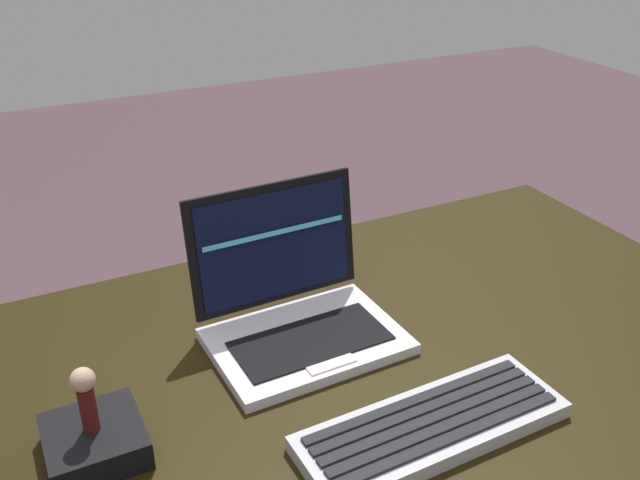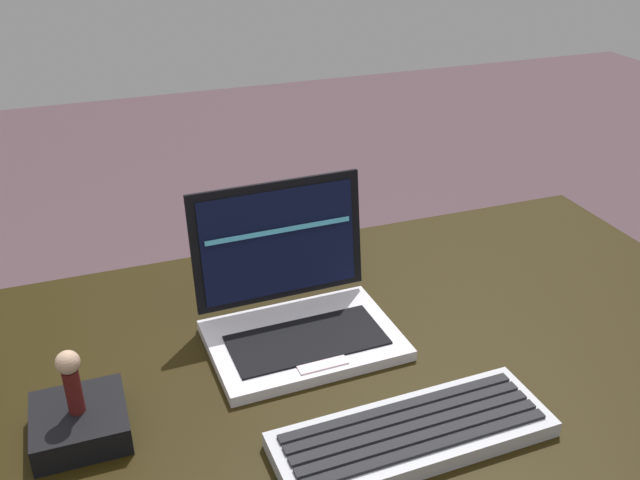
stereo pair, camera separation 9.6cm
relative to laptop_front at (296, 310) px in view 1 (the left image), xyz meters
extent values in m
cube|color=black|center=(0.02, -0.10, -0.06)|extent=(1.31, 0.75, 0.03)
cylinder|color=black|center=(0.61, 0.22, -0.43)|extent=(0.06, 0.06, 0.71)
cube|color=silver|center=(0.00, -0.03, -0.03)|extent=(0.27, 0.19, 0.02)
cube|color=black|center=(0.00, -0.04, -0.03)|extent=(0.22, 0.11, 0.00)
cube|color=silver|center=(0.00, -0.10, -0.03)|extent=(0.07, 0.03, 0.00)
cube|color=black|center=(0.00, 0.07, 0.07)|extent=(0.26, 0.04, 0.18)
cube|color=black|center=(0.00, 0.07, 0.07)|extent=(0.23, 0.03, 0.15)
cube|color=#59CCF2|center=(0.00, 0.06, 0.09)|extent=(0.22, 0.01, 0.01)
cube|color=#B8B9BF|center=(0.06, -0.25, -0.03)|extent=(0.33, 0.12, 0.02)
cube|color=black|center=(0.06, -0.29, -0.02)|extent=(0.31, 0.02, 0.00)
cube|color=black|center=(0.06, -0.27, -0.02)|extent=(0.31, 0.02, 0.00)
cube|color=black|center=(0.06, -0.25, -0.02)|extent=(0.31, 0.02, 0.00)
cube|color=black|center=(0.06, -0.24, -0.02)|extent=(0.31, 0.02, 0.00)
cube|color=black|center=(0.06, -0.22, -0.02)|extent=(0.31, 0.02, 0.00)
cube|color=black|center=(-0.30, -0.11, -0.02)|extent=(0.11, 0.11, 0.04)
cylinder|color=#521412|center=(-0.30, -0.11, 0.02)|extent=(0.02, 0.02, 0.06)
sphere|color=tan|center=(-0.30, -0.11, 0.06)|extent=(0.03, 0.03, 0.03)
camera|label=1|loc=(-0.35, -0.77, 0.55)|focal=39.76mm
camera|label=2|loc=(-0.26, -0.80, 0.55)|focal=39.76mm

